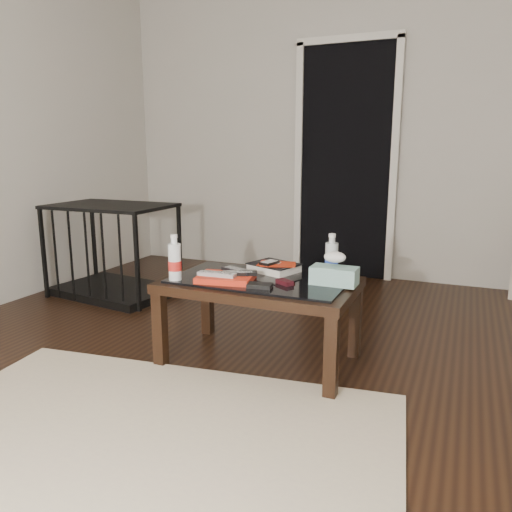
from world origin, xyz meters
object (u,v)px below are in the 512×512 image
at_px(textbook, 274,267).
at_px(water_bottle_left, 175,257).
at_px(water_bottle_right, 332,256).
at_px(pet_crate, 114,266).
at_px(tissue_box, 334,276).
at_px(coffee_table, 260,290).

height_order(textbook, water_bottle_left, water_bottle_left).
xyz_separation_m(textbook, water_bottle_right, (0.33, -0.02, 0.10)).
bearing_deg(water_bottle_right, textbook, 175.89).
bearing_deg(pet_crate, tissue_box, -11.97).
height_order(pet_crate, water_bottle_left, pet_crate).
height_order(water_bottle_left, water_bottle_right, same).
bearing_deg(textbook, coffee_table, -75.38).
xyz_separation_m(water_bottle_right, tissue_box, (0.04, -0.11, -0.07)).
bearing_deg(water_bottle_left, coffee_table, 26.67).
bearing_deg(pet_crate, textbook, -12.04).
xyz_separation_m(textbook, water_bottle_left, (-0.41, -0.37, 0.10)).
xyz_separation_m(pet_crate, tissue_box, (1.93, -0.69, 0.28)).
height_order(pet_crate, water_bottle_right, pet_crate).
xyz_separation_m(pet_crate, textbook, (1.56, -0.55, 0.25)).
height_order(coffee_table, water_bottle_left, water_bottle_left).
height_order(pet_crate, textbook, pet_crate).
distance_m(coffee_table, water_bottle_left, 0.48).
relative_size(coffee_table, water_bottle_right, 4.20).
relative_size(coffee_table, tissue_box, 4.35).
distance_m(pet_crate, water_bottle_right, 2.00).
distance_m(pet_crate, textbook, 1.67).
height_order(coffee_table, water_bottle_right, water_bottle_right).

